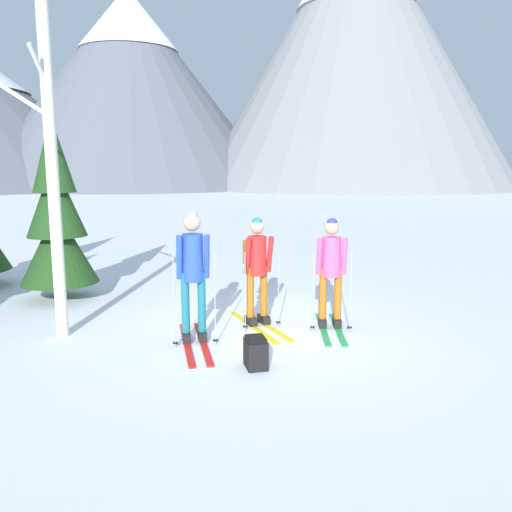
# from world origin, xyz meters

# --- Properties ---
(ground_plane) EXTENTS (400.00, 400.00, 0.00)m
(ground_plane) POSITION_xyz_m (0.00, 0.00, 0.00)
(ground_plane) COLOR white
(skier_in_blue) EXTENTS (0.61, 1.79, 1.80)m
(skier_in_blue) POSITION_xyz_m (-0.94, -0.31, 1.02)
(skier_in_blue) COLOR red
(skier_in_blue) RESTS_ON ground
(skier_in_red) EXTENTS (0.62, 1.72, 1.64)m
(skier_in_red) POSITION_xyz_m (0.08, 0.25, 0.92)
(skier_in_red) COLOR yellow
(skier_in_red) RESTS_ON ground
(skier_in_pink) EXTENTS (0.69, 1.59, 1.65)m
(skier_in_pink) POSITION_xyz_m (1.12, -0.12, 0.92)
(skier_in_pink) COLOR green
(skier_in_pink) RESTS_ON ground
(pine_tree_mid) EXTENTS (1.35, 1.35, 3.27)m
(pine_tree_mid) POSITION_xyz_m (-3.02, 2.55, 1.49)
(pine_tree_mid) COLOR #51381E
(pine_tree_mid) RESTS_ON ground
(birch_tree_tall) EXTENTS (0.97, 0.49, 4.56)m
(birch_tree_tall) POSITION_xyz_m (-2.75, 0.35, 2.33)
(birch_tree_tall) COLOR silver
(birch_tree_tall) RESTS_ON ground
(backpack_on_snow_front) EXTENTS (0.24, 0.32, 0.38)m
(backpack_on_snow_front) POSITION_xyz_m (-0.33, -1.43, 0.19)
(backpack_on_snow_front) COLOR black
(backpack_on_snow_front) RESTS_ON ground
(mountain_ridge_distant) EXTENTS (84.75, 51.72, 29.56)m
(mountain_ridge_distant) POSITION_xyz_m (-0.11, 55.21, 11.88)
(mountain_ridge_distant) COLOR slate
(mountain_ridge_distant) RESTS_ON ground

